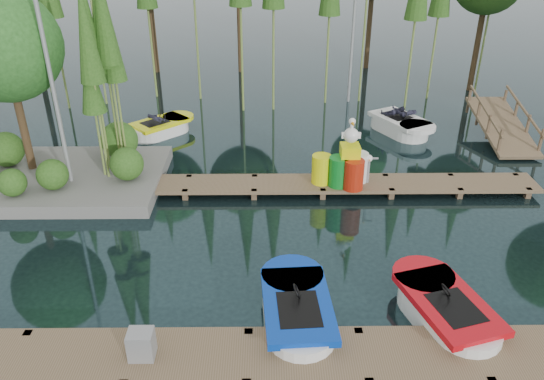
{
  "coord_description": "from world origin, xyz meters",
  "views": [
    {
      "loc": [
        0.38,
        -11.71,
        7.57
      ],
      "look_at": [
        0.5,
        0.5,
        1.1
      ],
      "focal_mm": 35.0,
      "sensor_mm": 36.0,
      "label": 1
    }
  ],
  "objects_px": {
    "boat_blue": "(297,313)",
    "utility_cabinet": "(141,344)",
    "boat_yellow_far": "(161,128)",
    "drum_cluster": "(350,166)",
    "yellow_barrel": "(321,169)",
    "boat_red": "(445,311)",
    "island": "(35,82)"
  },
  "relations": [
    {
      "from": "boat_red",
      "to": "boat_yellow_far",
      "type": "relative_size",
      "value": 1.19
    },
    {
      "from": "boat_yellow_far",
      "to": "drum_cluster",
      "type": "bearing_deg",
      "value": -60.69
    },
    {
      "from": "island",
      "to": "utility_cabinet",
      "type": "bearing_deg",
      "value": -60.69
    },
    {
      "from": "drum_cluster",
      "to": "boat_yellow_far",
      "type": "bearing_deg",
      "value": 143.32
    },
    {
      "from": "island",
      "to": "yellow_barrel",
      "type": "xyz_separation_m",
      "value": [
        8.29,
        -0.79,
        -2.45
      ]
    },
    {
      "from": "boat_yellow_far",
      "to": "utility_cabinet",
      "type": "distance_m",
      "value": 11.78
    },
    {
      "from": "boat_red",
      "to": "drum_cluster",
      "type": "xyz_separation_m",
      "value": [
        -1.2,
        5.66,
        0.62
      ]
    },
    {
      "from": "boat_blue",
      "to": "utility_cabinet",
      "type": "height_order",
      "value": "boat_blue"
    },
    {
      "from": "boat_red",
      "to": "utility_cabinet",
      "type": "height_order",
      "value": "boat_red"
    },
    {
      "from": "island",
      "to": "boat_red",
      "type": "distance_m",
      "value": 12.59
    },
    {
      "from": "boat_blue",
      "to": "yellow_barrel",
      "type": "distance_m",
      "value": 5.94
    },
    {
      "from": "utility_cabinet",
      "to": "boat_blue",
      "type": "bearing_deg",
      "value": 21.92
    },
    {
      "from": "yellow_barrel",
      "to": "boat_blue",
      "type": "bearing_deg",
      "value": -99.95
    },
    {
      "from": "yellow_barrel",
      "to": "drum_cluster",
      "type": "relative_size",
      "value": 0.42
    },
    {
      "from": "yellow_barrel",
      "to": "boat_yellow_far",
      "type": "bearing_deg",
      "value": 140.44
    },
    {
      "from": "boat_red",
      "to": "utility_cabinet",
      "type": "distance_m",
      "value": 6.06
    },
    {
      "from": "utility_cabinet",
      "to": "drum_cluster",
      "type": "relative_size",
      "value": 0.27
    },
    {
      "from": "boat_red",
      "to": "yellow_barrel",
      "type": "distance_m",
      "value": 6.18
    },
    {
      "from": "boat_blue",
      "to": "utility_cabinet",
      "type": "distance_m",
      "value": 3.13
    },
    {
      "from": "boat_yellow_far",
      "to": "boat_blue",
      "type": "bearing_deg",
      "value": -90.29
    },
    {
      "from": "utility_cabinet",
      "to": "boat_yellow_far",
      "type": "bearing_deg",
      "value": 98.37
    },
    {
      "from": "boat_red",
      "to": "boat_yellow_far",
      "type": "height_order",
      "value": "boat_yellow_far"
    },
    {
      "from": "boat_blue",
      "to": "boat_red",
      "type": "bearing_deg",
      "value": -3.29
    },
    {
      "from": "boat_blue",
      "to": "boat_yellow_far",
      "type": "relative_size",
      "value": 1.14
    },
    {
      "from": "island",
      "to": "utility_cabinet",
      "type": "relative_size",
      "value": 11.88
    },
    {
      "from": "boat_blue",
      "to": "drum_cluster",
      "type": "bearing_deg",
      "value": 68.38
    },
    {
      "from": "boat_blue",
      "to": "utility_cabinet",
      "type": "relative_size",
      "value": 5.4
    },
    {
      "from": "yellow_barrel",
      "to": "drum_cluster",
      "type": "distance_m",
      "value": 0.86
    },
    {
      "from": "boat_red",
      "to": "drum_cluster",
      "type": "distance_m",
      "value": 5.82
    },
    {
      "from": "boat_blue",
      "to": "boat_yellow_far",
      "type": "distance_m",
      "value": 11.46
    },
    {
      "from": "boat_yellow_far",
      "to": "boat_red",
      "type": "bearing_deg",
      "value": -77.85
    },
    {
      "from": "island",
      "to": "drum_cluster",
      "type": "height_order",
      "value": "island"
    }
  ]
}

